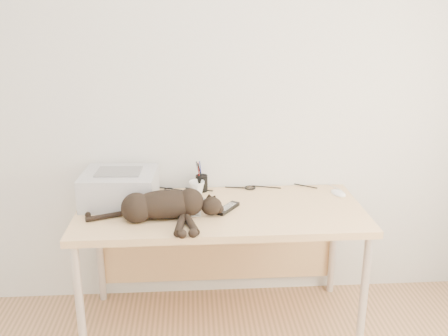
{
  "coord_description": "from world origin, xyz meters",
  "views": [
    {
      "loc": [
        -0.15,
        -1.18,
        1.83
      ],
      "look_at": [
        0.01,
        1.34,
        1.0
      ],
      "focal_mm": 40.0,
      "sensor_mm": 36.0,
      "label": 1
    }
  ],
  "objects": [
    {
      "name": "wall_back",
      "position": [
        0.0,
        1.75,
        1.3
      ],
      "size": [
        3.5,
        0.0,
        3.5
      ],
      "primitive_type": "plane",
      "rotation": [
        1.57,
        0.0,
        0.0
      ],
      "color": "silver",
      "rests_on": "floor"
    },
    {
      "name": "desk",
      "position": [
        0.0,
        1.48,
        0.61
      ],
      "size": [
        1.6,
        0.7,
        0.74
      ],
      "color": "#E2B784",
      "rests_on": "floor"
    },
    {
      "name": "printer",
      "position": [
        -0.57,
        1.52,
        0.83
      ],
      "size": [
        0.43,
        0.37,
        0.19
      ],
      "color": "#B9B9BE",
      "rests_on": "desk"
    },
    {
      "name": "papers",
      "position": [
        -0.27,
        1.39,
        0.74
      ],
      "size": [
        0.32,
        0.24,
        0.01
      ],
      "color": "white",
      "rests_on": "desk"
    },
    {
      "name": "cat",
      "position": [
        -0.32,
        1.28,
        0.81
      ],
      "size": [
        0.73,
        0.34,
        0.17
      ],
      "rotation": [
        0.0,
        0.0,
        0.1
      ],
      "color": "black",
      "rests_on": "desk"
    },
    {
      "name": "mug",
      "position": [
        -0.13,
        1.62,
        0.78
      ],
      "size": [
        0.13,
        0.13,
        0.09
      ],
      "primitive_type": "imported",
      "rotation": [
        0.0,
        0.0,
        0.91
      ],
      "color": "white",
      "rests_on": "desk"
    },
    {
      "name": "pen_cup",
      "position": [
        -0.1,
        1.68,
        0.79
      ],
      "size": [
        0.07,
        0.07,
        0.19
      ],
      "color": "black",
      "rests_on": "desk"
    },
    {
      "name": "remote_grey",
      "position": [
        -0.14,
        1.54,
        0.75
      ],
      "size": [
        0.15,
        0.2,
        0.02
      ],
      "primitive_type": "cube",
      "rotation": [
        0.0,
        0.0,
        0.56
      ],
      "color": "slate",
      "rests_on": "desk"
    },
    {
      "name": "remote_black",
      "position": [
        0.04,
        1.37,
        0.75
      ],
      "size": [
        0.15,
        0.18,
        0.02
      ],
      "primitive_type": "cube",
      "rotation": [
        0.0,
        0.0,
        -0.61
      ],
      "color": "black",
      "rests_on": "desk"
    },
    {
      "name": "mouse",
      "position": [
        0.72,
        1.57,
        0.76
      ],
      "size": [
        0.11,
        0.13,
        0.04
      ],
      "primitive_type": "ellipsoid",
      "rotation": [
        0.0,
        0.0,
        0.36
      ],
      "color": "white",
      "rests_on": "desk"
    },
    {
      "name": "cable_tangle",
      "position": [
        0.0,
        1.7,
        0.75
      ],
      "size": [
        1.36,
        0.07,
        0.01
      ],
      "primitive_type": null,
      "color": "black",
      "rests_on": "desk"
    }
  ]
}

